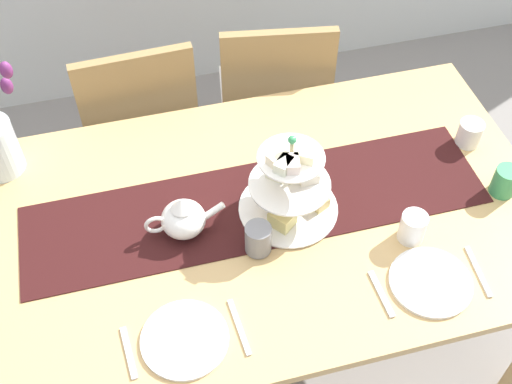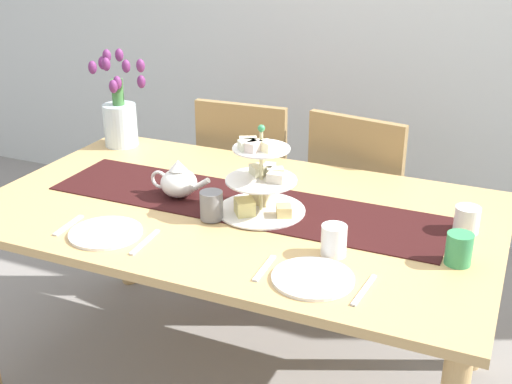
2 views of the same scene
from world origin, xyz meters
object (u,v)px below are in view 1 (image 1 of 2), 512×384
Objects in this scene: knife_left at (239,327)px; mug_orange at (505,181)px; knife_right at (478,271)px; tiered_cake_stand at (289,188)px; cream_jug at (470,133)px; mug_grey at (258,239)px; dinner_plate_left at (185,339)px; fork_right at (381,294)px; mug_white_text at (413,227)px; dining_table at (260,233)px; dinner_plate_right at (431,282)px; chair_left at (140,122)px; teapot at (183,218)px; chair_right at (274,98)px; fork_left at (129,353)px.

mug_orange is (0.89, 0.25, 0.04)m from knife_left.
mug_orange is (0.21, 0.25, 0.04)m from knife_right.
knife_right is 0.33m from mug_orange.
tiered_cake_stand reaches higher than cream_jug.
mug_orange is (0.00, -0.22, 0.01)m from cream_jug.
mug_grey is 0.78m from mug_orange.
tiered_cake_stand reaches higher than mug_grey.
dinner_plate_left is 0.15m from knife_left.
mug_white_text reaches higher than fork_right.
mug_grey is (-0.12, -0.12, -0.05)m from tiered_cake_stand.
dinner_plate_right is (0.39, -0.35, 0.09)m from dining_table.
mug_grey is (-0.04, -0.12, 0.14)m from dining_table.
tiered_cake_stand is 0.53m from dinner_plate_left.
knife_left is at bearing -82.83° from chair_left.
mug_grey is at bearing 170.96° from mug_white_text.
dinner_plate_left is 1.07m from mug_orange.
knife_left is at bearing -124.08° from tiered_cake_stand.
chair_right is at bearing 56.98° from teapot.
mug_white_text is (0.63, -0.19, -0.01)m from teapot.
fork_left is at bearing 180.00° from dinner_plate_right.
dining_table is at bearing 49.94° from dinner_plate_left.
dining_table is 18.47× the size of mug_orange.
chair_left is at bearing 82.11° from fork_left.
chair_left is at bearing 116.55° from tiered_cake_stand.
chair_right is at bearing 71.30° from mug_grey.
dinner_plate_left is at bearing -90.37° from chair_left.
chair_right is 0.84m from tiered_cake_stand.
knife_left is 1.79× the size of mug_orange.
fork_left is at bearing -167.96° from mug_orange.
dinner_plate_right is at bearing -28.06° from mug_grey.
dinner_plate_right is 0.43m from mug_orange.
tiered_cake_stand reaches higher than teapot.
dinner_plate_left is at bearing 180.00° from knife_left.
chair_left is 1.24m from fork_right.
cream_jug is 0.46m from mug_white_text.
knife_right is (0.83, -1.10, 0.23)m from chair_left.
mug_orange is (1.03, -0.84, 0.28)m from chair_left.
fork_left is (-0.53, -0.35, -0.10)m from tiered_cake_stand.
mug_grey is at bearing -136.24° from tiered_cake_stand.
mug_orange reaches higher than cream_jug.
chair_left is 0.95m from mug_grey.
chair_right is at bearing 77.23° from tiered_cake_stand.
mug_white_text is at bearing -25.30° from dining_table.
chair_right is 1.02m from mug_orange.
dining_table is 10.32× the size of knife_right.
mug_orange reaches higher than knife_left.
chair_left is 3.82× the size of teapot.
cream_jug is at bearing -31.21° from chair_left.
fork_left is at bearing -146.45° from tiered_cake_stand.
chair_left is at bearing 94.39° from teapot.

